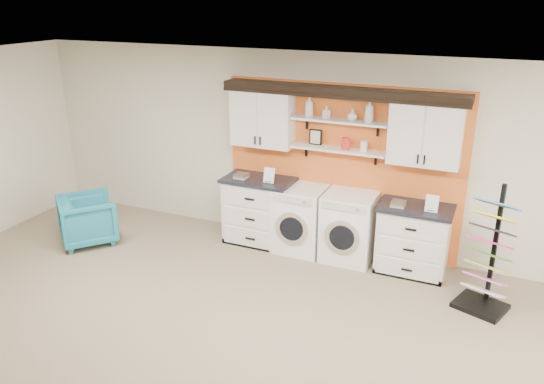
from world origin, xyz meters
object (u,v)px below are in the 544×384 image
at_px(sample_rack, 486,270).
at_px(armchair, 88,219).
at_px(dryer, 349,227).
at_px(base_cabinet_right, 413,239).
at_px(base_cabinet_left, 259,210).
at_px(washer, 300,219).

xyz_separation_m(sample_rack, armchair, (-5.54, -0.46, -0.14)).
height_order(dryer, armchair, dryer).
bearing_deg(base_cabinet_right, armchair, -167.30).
xyz_separation_m(base_cabinet_left, dryer, (1.38, -0.00, -0.02)).
distance_m(dryer, armchair, 3.87).
distance_m(base_cabinet_right, dryer, 0.88).
relative_size(dryer, sample_rack, 0.63).
bearing_deg(dryer, washer, 180.00).
relative_size(washer, armchair, 1.22).
bearing_deg(armchair, base_cabinet_right, -126.68).
relative_size(base_cabinet_left, base_cabinet_right, 1.07).
xyz_separation_m(base_cabinet_right, washer, (-1.60, -0.00, 0.01)).
distance_m(washer, armchair, 3.18).
distance_m(base_cabinet_left, sample_rack, 3.25).
bearing_deg(armchair, dryer, -123.86).
bearing_deg(dryer, armchair, -164.49).
xyz_separation_m(washer, armchair, (-3.00, -1.03, -0.12)).
xyz_separation_m(washer, dryer, (0.72, 0.00, 0.00)).
relative_size(base_cabinet_left, armchair, 1.31).
height_order(base_cabinet_right, dryer, dryer).
bearing_deg(base_cabinet_right, sample_rack, -31.55).
bearing_deg(sample_rack, armchair, -155.39).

